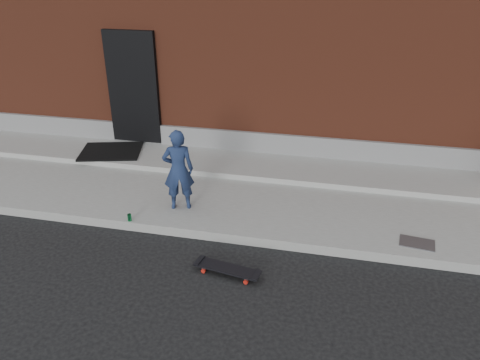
# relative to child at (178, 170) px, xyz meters

# --- Properties ---
(ground) EXTENTS (80.00, 80.00, 0.00)m
(ground) POSITION_rel_child_xyz_m (0.86, -0.63, -0.81)
(ground) COLOR black
(ground) RESTS_ON ground
(sidewalk) EXTENTS (20.00, 3.00, 0.15)m
(sidewalk) POSITION_rel_child_xyz_m (0.86, 0.87, -0.73)
(sidewalk) COLOR gray
(sidewalk) RESTS_ON ground
(apron) EXTENTS (20.00, 1.20, 0.10)m
(apron) POSITION_rel_child_xyz_m (0.86, 1.77, -0.61)
(apron) COLOR gray
(apron) RESTS_ON sidewalk
(building) EXTENTS (20.00, 8.10, 5.00)m
(building) POSITION_rel_child_xyz_m (0.86, 6.37, 1.69)
(building) COLOR maroon
(building) RESTS_ON ground
(child) EXTENTS (0.56, 0.45, 1.32)m
(child) POSITION_rel_child_xyz_m (0.00, 0.00, 0.00)
(child) COLOR navy
(child) RESTS_ON sidewalk
(skateboard) EXTENTS (0.90, 0.37, 0.10)m
(skateboard) POSITION_rel_child_xyz_m (1.11, -1.34, -0.73)
(skateboard) COLOR #B61D12
(skateboard) RESTS_ON ground
(soda_can) EXTENTS (0.06, 0.06, 0.11)m
(soda_can) POSITION_rel_child_xyz_m (-0.62, -0.58, -0.60)
(soda_can) COLOR #1A8342
(soda_can) RESTS_ON sidewalk
(doormat) EXTENTS (1.37, 1.21, 0.03)m
(doormat) POSITION_rel_child_xyz_m (-2.04, 1.67, -0.54)
(doormat) COLOR black
(doormat) RESTS_ON apron
(utility_plate) EXTENTS (0.51, 0.36, 0.01)m
(utility_plate) POSITION_rel_child_xyz_m (3.60, -0.27, -0.65)
(utility_plate) COLOR #595A5F
(utility_plate) RESTS_ON sidewalk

